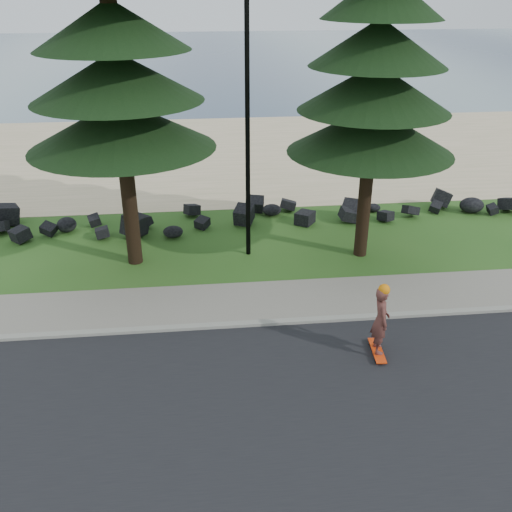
{
  "coord_description": "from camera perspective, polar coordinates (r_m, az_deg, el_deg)",
  "views": [
    {
      "loc": [
        -1.44,
        -12.91,
        7.96
      ],
      "look_at": [
        -0.09,
        0.0,
        1.5
      ],
      "focal_mm": 40.0,
      "sensor_mm": 36.0,
      "label": 1
    }
  ],
  "objects": [
    {
      "name": "ground",
      "position": [
        15.23,
        0.34,
        -5.05
      ],
      "size": [
        160.0,
        160.0,
        0.0
      ],
      "primitive_type": "plane",
      "color": "#29561B",
      "rests_on": "ground"
    },
    {
      "name": "road",
      "position": [
        11.66,
        2.87,
        -16.57
      ],
      "size": [
        160.0,
        7.0,
        0.02
      ],
      "primitive_type": "cube",
      "color": "black",
      "rests_on": "ground"
    },
    {
      "name": "kerb",
      "position": [
        14.45,
        0.74,
        -6.73
      ],
      "size": [
        160.0,
        0.2,
        0.1
      ],
      "primitive_type": "cube",
      "color": "gray",
      "rests_on": "ground"
    },
    {
      "name": "sidewalk",
      "position": [
        15.38,
        0.26,
        -4.53
      ],
      "size": [
        160.0,
        2.0,
        0.08
      ],
      "primitive_type": "cube",
      "color": "gray",
      "rests_on": "ground"
    },
    {
      "name": "beach_sand",
      "position": [
        28.57,
        -2.89,
        10.26
      ],
      "size": [
        160.0,
        15.0,
        0.01
      ],
      "primitive_type": "cube",
      "color": "tan",
      "rests_on": "ground"
    },
    {
      "name": "ocean",
      "position": [
        64.42,
        -4.92,
        19.27
      ],
      "size": [
        160.0,
        58.0,
        0.01
      ],
      "primitive_type": "cube",
      "color": "#354A65",
      "rests_on": "ground"
    },
    {
      "name": "seawall_boulders",
      "position": [
        20.2,
        -1.4,
        3.24
      ],
      "size": [
        60.0,
        2.4,
        1.1
      ],
      "primitive_type": null,
      "color": "black",
      "rests_on": "ground"
    },
    {
      "name": "lamp_post",
      "position": [
        16.62,
        -0.86,
        13.15
      ],
      "size": [
        0.25,
        0.14,
        8.14
      ],
      "color": "black",
      "rests_on": "ground"
    },
    {
      "name": "skateboarder",
      "position": [
        13.25,
        12.35,
        -6.31
      ],
      "size": [
        0.44,
        1.0,
        1.83
      ],
      "rotation": [
        0.0,
        0.0,
        1.49
      ],
      "color": "red",
      "rests_on": "ground"
    }
  ]
}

